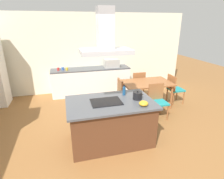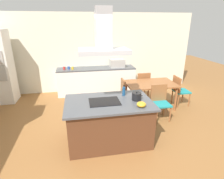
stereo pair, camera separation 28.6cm
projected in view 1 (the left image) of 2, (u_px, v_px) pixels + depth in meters
ground at (98, 110)px, 5.28m from camera, size 16.00×16.00×0.00m
wall_back at (87, 53)px, 6.40m from camera, size 7.20×0.10×2.70m
kitchen_island at (110, 121)px, 3.76m from camera, size 1.72×1.09×0.90m
cooktop at (106, 102)px, 3.59m from camera, size 0.60×0.44×0.01m
tea_kettle at (138, 96)px, 3.70m from camera, size 0.24×0.19×0.18m
olive_oil_bottle at (124, 91)px, 3.91m from camera, size 0.07×0.07×0.23m
mixing_bowl at (144, 103)px, 3.41m from camera, size 0.17×0.17×0.10m
back_counter at (91, 81)px, 6.39m from camera, size 2.66×0.62×0.90m
countertop_microwave at (111, 63)px, 6.36m from camera, size 0.50×0.38×0.28m
coffee_mug_red at (58, 69)px, 5.94m from camera, size 0.08×0.08×0.09m
coffee_mug_blue at (63, 69)px, 5.99m from camera, size 0.08×0.08×0.09m
coffee_mug_yellow at (67, 69)px, 5.96m from camera, size 0.08×0.08×0.09m
dining_table at (147, 85)px, 5.30m from camera, size 1.40×0.90×0.75m
chair_facing_back_wall at (138, 83)px, 5.96m from camera, size 0.42×0.42×0.89m
chair_at_right_end at (174, 87)px, 5.58m from camera, size 0.42×0.42×0.89m
chair_facing_island at (157, 99)px, 4.76m from camera, size 0.42×0.42×0.89m
chair_at_left_end at (117, 93)px, 5.14m from camera, size 0.42×0.42×0.89m
range_hood at (105, 39)px, 3.17m from camera, size 0.90×0.55×0.78m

